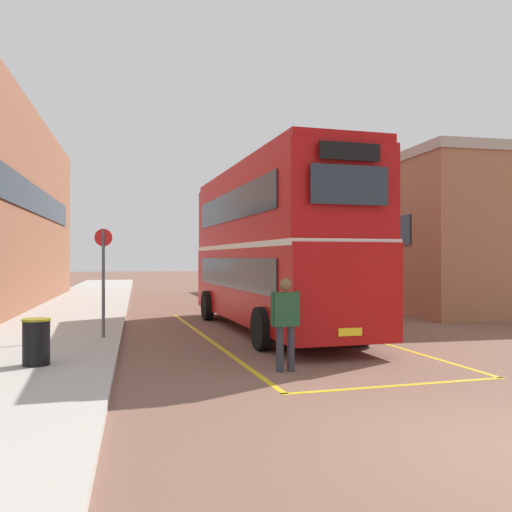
{
  "coord_description": "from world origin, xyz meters",
  "views": [
    {
      "loc": [
        -4.09,
        -5.38,
        2.13
      ],
      "look_at": [
        -0.36,
        11.94,
        2.18
      ],
      "focal_mm": 38.62,
      "sensor_mm": 36.0,
      "label": 1
    }
  ],
  "objects": [
    {
      "name": "sidewalk_left",
      "position": [
        -6.5,
        16.8,
        0.07
      ],
      "size": [
        4.0,
        57.6,
        0.14
      ],
      "primitive_type": "cube",
      "color": "#B2ADA3",
      "rests_on": "ground"
    },
    {
      "name": "bay_marking_yellow",
      "position": [
        -0.21,
        8.3,
        0.0
      ],
      "size": [
        5.05,
        12.6,
        0.01
      ],
      "color": "gold",
      "rests_on": "ground"
    },
    {
      "name": "depot_building_right",
      "position": [
        8.9,
        18.94,
        3.04
      ],
      "size": [
        6.93,
        16.56,
        6.07
      ],
      "color": "#9E6647",
      "rests_on": "ground"
    },
    {
      "name": "pedestrian_boarding",
      "position": [
        -1.39,
        4.56,
        1.02
      ],
      "size": [
        0.58,
        0.28,
        1.75
      ],
      "color": "#2D2D38",
      "rests_on": "ground"
    },
    {
      "name": "single_deck_bus",
      "position": [
        3.36,
        25.36,
        1.64
      ],
      "size": [
        3.13,
        9.63,
        3.02
      ],
      "color": "black",
      "rests_on": "ground"
    },
    {
      "name": "litter_bin",
      "position": [
        -5.93,
        5.44,
        0.57
      ],
      "size": [
        0.52,
        0.52,
        0.86
      ],
      "color": "black",
      "rests_on": "sidewalk_left"
    },
    {
      "name": "bus_stop_sign",
      "position": [
        -4.93,
        8.9,
        1.77
      ],
      "size": [
        0.44,
        0.1,
        2.72
      ],
      "color": "#4C4C51",
      "rests_on": "sidewalk_left"
    },
    {
      "name": "double_decker_bus",
      "position": [
        -0.27,
        10.22,
        2.51
      ],
      "size": [
        3.33,
        10.46,
        4.75
      ],
      "color": "black",
      "rests_on": "ground"
    },
    {
      "name": "ground_plane",
      "position": [
        0.0,
        14.4,
        0.0
      ],
      "size": [
        135.6,
        135.6,
        0.0
      ],
      "primitive_type": "plane",
      "color": "brown"
    }
  ]
}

